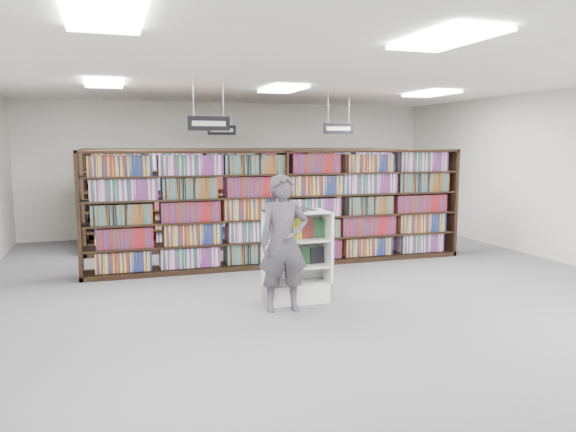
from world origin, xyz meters
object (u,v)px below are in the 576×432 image
object	(u,v)px
endcap_display	(296,270)
open_book	(290,209)
shopper	(284,243)
bookshelf_row_near	(283,208)

from	to	relation	value
endcap_display	open_book	world-z (taller)	open_book
endcap_display	open_book	size ratio (longest dim) A/B	1.79
endcap_display	shopper	world-z (taller)	shopper
bookshelf_row_near	open_book	bearing A→B (deg)	-105.24
bookshelf_row_near	shopper	size ratio (longest dim) A/B	3.87
shopper	endcap_display	bearing A→B (deg)	56.23
open_book	bookshelf_row_near	bearing A→B (deg)	56.56
bookshelf_row_near	endcap_display	xyz separation A→B (m)	(-0.54, -2.33, -0.60)
bookshelf_row_near	open_book	world-z (taller)	bookshelf_row_near
bookshelf_row_near	open_book	size ratio (longest dim) A/B	9.76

